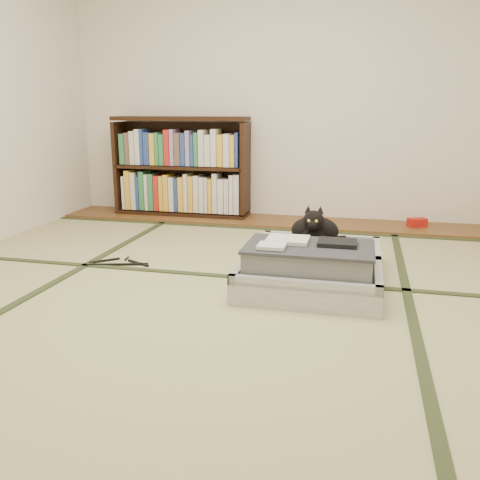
# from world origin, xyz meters

# --- Properties ---
(floor) EXTENTS (4.50, 4.50, 0.00)m
(floor) POSITION_xyz_m (0.00, 0.00, 0.00)
(floor) COLOR tan
(floor) RESTS_ON ground
(wood_strip) EXTENTS (4.00, 0.50, 0.02)m
(wood_strip) POSITION_xyz_m (0.00, 2.00, 0.01)
(wood_strip) COLOR brown
(wood_strip) RESTS_ON ground
(red_item) EXTENTS (0.17, 0.14, 0.07)m
(red_item) POSITION_xyz_m (1.20, 2.03, 0.06)
(red_item) COLOR #B5150E
(red_item) RESTS_ON wood_strip
(room_shell) EXTENTS (4.50, 4.50, 4.50)m
(room_shell) POSITION_xyz_m (0.00, 0.00, 1.46)
(room_shell) COLOR white
(room_shell) RESTS_ON ground
(tatami_borders) EXTENTS (4.00, 4.50, 0.01)m
(tatami_borders) POSITION_xyz_m (0.00, 0.49, 0.00)
(tatami_borders) COLOR #2D381E
(tatami_borders) RESTS_ON ground
(bookcase) EXTENTS (1.27, 0.29, 0.92)m
(bookcase) POSITION_xyz_m (-0.94, 2.07, 0.45)
(bookcase) COLOR black
(bookcase) RESTS_ON wood_strip
(suitcase) EXTENTS (0.77, 1.03, 0.30)m
(suitcase) POSITION_xyz_m (0.47, 0.41, 0.11)
(suitcase) COLOR silver
(suitcase) RESTS_ON floor
(cat) EXTENTS (0.34, 0.35, 0.28)m
(cat) POSITION_xyz_m (0.45, 0.70, 0.25)
(cat) COLOR black
(cat) RESTS_ON suitcase
(cable_coil) EXTENTS (0.11, 0.11, 0.03)m
(cable_coil) POSITION_xyz_m (0.63, 0.73, 0.16)
(cable_coil) COLOR white
(cable_coil) RESTS_ON suitcase
(hanger) EXTENTS (0.41, 0.24, 0.01)m
(hanger) POSITION_xyz_m (-0.80, 0.49, 0.01)
(hanger) COLOR black
(hanger) RESTS_ON floor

